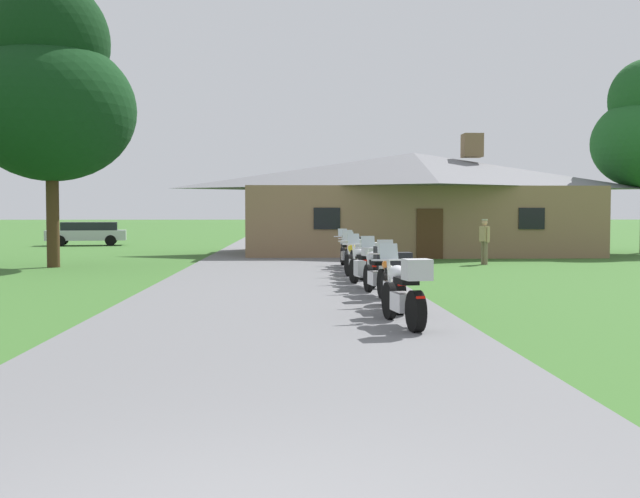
{
  "coord_description": "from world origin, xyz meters",
  "views": [
    {
      "loc": [
        0.24,
        -3.89,
        1.85
      ],
      "look_at": [
        1.2,
        18.98,
        0.8
      ],
      "focal_mm": 42.26,
      "sensor_mm": 36.0,
      "label": 1
    }
  ],
  "objects_px": {
    "motorcycle_white_fourth_in_row": "(365,265)",
    "parked_silver_suv_far_left": "(87,233)",
    "motorcycle_silver_farthest_in_row": "(346,251)",
    "motorcycle_yellow_fifth_in_row": "(357,259)",
    "tree_left_near": "(51,90)",
    "motorcycle_orange_second_in_row": "(394,281)",
    "motorcycle_red_sixth_in_row": "(355,255)",
    "motorcycle_silver_third_in_row": "(377,271)",
    "bystander_tan_shirt_near_lodge": "(484,239)",
    "motorcycle_white_nearest_to_camera": "(405,292)"
  },
  "relations": [
    {
      "from": "motorcycle_white_fourth_in_row",
      "to": "parked_silver_suv_far_left",
      "type": "distance_m",
      "value": 30.32
    },
    {
      "from": "motorcycle_silver_farthest_in_row",
      "to": "parked_silver_suv_far_left",
      "type": "relative_size",
      "value": 0.43
    },
    {
      "from": "motorcycle_yellow_fifth_in_row",
      "to": "motorcycle_silver_farthest_in_row",
      "type": "height_order",
      "value": "same"
    },
    {
      "from": "motorcycle_yellow_fifth_in_row",
      "to": "tree_left_near",
      "type": "xyz_separation_m",
      "value": [
        -10.2,
        5.81,
        5.58
      ]
    },
    {
      "from": "motorcycle_orange_second_in_row",
      "to": "parked_silver_suv_far_left",
      "type": "height_order",
      "value": "parked_silver_suv_far_left"
    },
    {
      "from": "motorcycle_orange_second_in_row",
      "to": "motorcycle_red_sixth_in_row",
      "type": "bearing_deg",
      "value": 87.1
    },
    {
      "from": "motorcycle_silver_third_in_row",
      "to": "motorcycle_silver_farthest_in_row",
      "type": "xyz_separation_m",
      "value": [
        0.01,
        9.18,
        0.0
      ]
    },
    {
      "from": "motorcycle_silver_third_in_row",
      "to": "motorcycle_white_fourth_in_row",
      "type": "distance_m",
      "value": 2.12
    },
    {
      "from": "motorcycle_orange_second_in_row",
      "to": "tree_left_near",
      "type": "xyz_separation_m",
      "value": [
        -10.23,
        12.84,
        5.58
      ]
    },
    {
      "from": "motorcycle_orange_second_in_row",
      "to": "motorcycle_silver_farthest_in_row",
      "type": "bearing_deg",
      "value": 87.73
    },
    {
      "from": "motorcycle_white_fourth_in_row",
      "to": "bystander_tan_shirt_near_lodge",
      "type": "xyz_separation_m",
      "value": [
        5.36,
        8.96,
        0.34
      ]
    },
    {
      "from": "motorcycle_silver_third_in_row",
      "to": "parked_silver_suv_far_left",
      "type": "bearing_deg",
      "value": 108.68
    },
    {
      "from": "motorcycle_silver_third_in_row",
      "to": "bystander_tan_shirt_near_lodge",
      "type": "height_order",
      "value": "bystander_tan_shirt_near_lodge"
    },
    {
      "from": "motorcycle_orange_second_in_row",
      "to": "tree_left_near",
      "type": "relative_size",
      "value": 0.21
    },
    {
      "from": "motorcycle_yellow_fifth_in_row",
      "to": "tree_left_near",
      "type": "distance_m",
      "value": 13.0
    },
    {
      "from": "motorcycle_orange_second_in_row",
      "to": "tree_left_near",
      "type": "distance_m",
      "value": 17.34
    },
    {
      "from": "motorcycle_red_sixth_in_row",
      "to": "bystander_tan_shirt_near_lodge",
      "type": "bearing_deg",
      "value": 31.21
    },
    {
      "from": "motorcycle_orange_second_in_row",
      "to": "motorcycle_silver_third_in_row",
      "type": "xyz_separation_m",
      "value": [
        -0.0,
        2.54,
        0.0
      ]
    },
    {
      "from": "motorcycle_silver_third_in_row",
      "to": "motorcycle_silver_farthest_in_row",
      "type": "height_order",
      "value": "same"
    },
    {
      "from": "motorcycle_yellow_fifth_in_row",
      "to": "bystander_tan_shirt_near_lodge",
      "type": "bearing_deg",
      "value": 39.75
    },
    {
      "from": "motorcycle_orange_second_in_row",
      "to": "bystander_tan_shirt_near_lodge",
      "type": "xyz_separation_m",
      "value": [
        5.3,
        13.62,
        0.33
      ]
    },
    {
      "from": "motorcycle_yellow_fifth_in_row",
      "to": "motorcycle_white_fourth_in_row",
      "type": "bearing_deg",
      "value": -101.99
    },
    {
      "from": "motorcycle_silver_third_in_row",
      "to": "bystander_tan_shirt_near_lodge",
      "type": "bearing_deg",
      "value": 57.42
    },
    {
      "from": "parked_silver_suv_far_left",
      "to": "motorcycle_orange_second_in_row",
      "type": "bearing_deg",
      "value": -166.76
    },
    {
      "from": "motorcycle_white_nearest_to_camera",
      "to": "parked_silver_suv_far_left",
      "type": "xyz_separation_m",
      "value": [
        -13.88,
        33.62,
        0.16
      ]
    },
    {
      "from": "bystander_tan_shirt_near_lodge",
      "to": "tree_left_near",
      "type": "xyz_separation_m",
      "value": [
        -15.53,
        -0.78,
        5.25
      ]
    },
    {
      "from": "motorcycle_silver_third_in_row",
      "to": "motorcycle_yellow_fifth_in_row",
      "type": "relative_size",
      "value": 1.01
    },
    {
      "from": "motorcycle_yellow_fifth_in_row",
      "to": "bystander_tan_shirt_near_lodge",
      "type": "height_order",
      "value": "bystander_tan_shirt_near_lodge"
    },
    {
      "from": "motorcycle_orange_second_in_row",
      "to": "bystander_tan_shirt_near_lodge",
      "type": "relative_size",
      "value": 1.24
    },
    {
      "from": "motorcycle_silver_third_in_row",
      "to": "motorcycle_white_fourth_in_row",
      "type": "bearing_deg",
      "value": 84.63
    },
    {
      "from": "motorcycle_silver_third_in_row",
      "to": "tree_left_near",
      "type": "xyz_separation_m",
      "value": [
        -10.23,
        10.31,
        5.58
      ]
    },
    {
      "from": "motorcycle_silver_farthest_in_row",
      "to": "bystander_tan_shirt_near_lodge",
      "type": "relative_size",
      "value": 1.24
    },
    {
      "from": "motorcycle_white_fourth_in_row",
      "to": "motorcycle_yellow_fifth_in_row",
      "type": "relative_size",
      "value": 1.0
    },
    {
      "from": "motorcycle_silver_farthest_in_row",
      "to": "tree_left_near",
      "type": "height_order",
      "value": "tree_left_near"
    },
    {
      "from": "motorcycle_white_nearest_to_camera",
      "to": "tree_left_near",
      "type": "distance_m",
      "value": 18.83
    },
    {
      "from": "motorcycle_orange_second_in_row",
      "to": "motorcycle_silver_third_in_row",
      "type": "height_order",
      "value": "same"
    },
    {
      "from": "motorcycle_red_sixth_in_row",
      "to": "tree_left_near",
      "type": "xyz_separation_m",
      "value": [
        -10.33,
        3.48,
        5.59
      ]
    },
    {
      "from": "motorcycle_red_sixth_in_row",
      "to": "motorcycle_silver_farthest_in_row",
      "type": "bearing_deg",
      "value": 84.29
    },
    {
      "from": "motorcycle_white_fourth_in_row",
      "to": "motorcycle_red_sixth_in_row",
      "type": "xyz_separation_m",
      "value": [
        0.17,
        4.7,
        0.0
      ]
    },
    {
      "from": "motorcycle_white_fourth_in_row",
      "to": "motorcycle_silver_farthest_in_row",
      "type": "relative_size",
      "value": 0.99
    },
    {
      "from": "bystander_tan_shirt_near_lodge",
      "to": "tree_left_near",
      "type": "height_order",
      "value": "tree_left_near"
    },
    {
      "from": "motorcycle_white_fourth_in_row",
      "to": "motorcycle_silver_farthest_in_row",
      "type": "height_order",
      "value": "same"
    },
    {
      "from": "motorcycle_silver_third_in_row",
      "to": "bystander_tan_shirt_near_lodge",
      "type": "relative_size",
      "value": 1.23
    },
    {
      "from": "motorcycle_silver_third_in_row",
      "to": "motorcycle_white_fourth_in_row",
      "type": "xyz_separation_m",
      "value": [
        -0.06,
        2.12,
        -0.01
      ]
    },
    {
      "from": "motorcycle_orange_second_in_row",
      "to": "motorcycle_yellow_fifth_in_row",
      "type": "height_order",
      "value": "same"
    },
    {
      "from": "bystander_tan_shirt_near_lodge",
      "to": "tree_left_near",
      "type": "relative_size",
      "value": 0.17
    },
    {
      "from": "motorcycle_red_sixth_in_row",
      "to": "motorcycle_silver_farthest_in_row",
      "type": "xyz_separation_m",
      "value": [
        -0.1,
        2.36,
        0.01
      ]
    },
    {
      "from": "motorcycle_white_nearest_to_camera",
      "to": "motorcycle_yellow_fifth_in_row",
      "type": "height_order",
      "value": "same"
    },
    {
      "from": "motorcycle_white_fourth_in_row",
      "to": "bystander_tan_shirt_near_lodge",
      "type": "height_order",
      "value": "bystander_tan_shirt_near_lodge"
    },
    {
      "from": "motorcycle_orange_second_in_row",
      "to": "motorcycle_red_sixth_in_row",
      "type": "distance_m",
      "value": 9.36
    }
  ]
}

